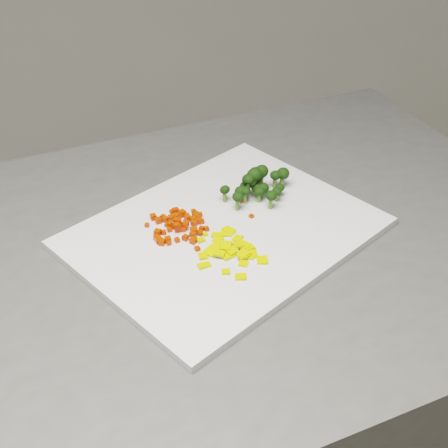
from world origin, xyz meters
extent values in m
cube|color=#4A4A47|center=(-0.04, 0.39, 0.45)|extent=(1.14, 0.90, 0.90)
cube|color=silver|center=(-0.03, 0.40, 0.91)|extent=(0.52, 0.49, 0.01)
cube|color=#C12102|center=(-0.09, 0.42, 0.91)|extent=(0.01, 0.01, 0.01)
cube|color=#C12102|center=(-0.08, 0.38, 0.92)|extent=(0.01, 0.01, 0.01)
cube|color=#C12102|center=(-0.10, 0.44, 0.92)|extent=(0.01, 0.01, 0.01)
cube|color=#C12102|center=(-0.13, 0.40, 0.91)|extent=(0.01, 0.01, 0.01)
cube|color=#C12102|center=(-0.10, 0.39, 0.91)|extent=(0.01, 0.01, 0.01)
cube|color=#C12102|center=(-0.07, 0.44, 0.91)|extent=(0.01, 0.01, 0.01)
cube|color=#C12102|center=(-0.07, 0.42, 0.92)|extent=(0.01, 0.01, 0.01)
cube|color=#C12102|center=(-0.06, 0.44, 0.91)|extent=(0.01, 0.01, 0.01)
cube|color=#C12102|center=(-0.11, 0.41, 0.91)|extent=(0.01, 0.01, 0.01)
cube|color=#C12102|center=(-0.08, 0.45, 0.91)|extent=(0.01, 0.01, 0.01)
cube|color=#C12102|center=(-0.14, 0.43, 0.91)|extent=(0.01, 0.01, 0.01)
cube|color=#C12102|center=(-0.09, 0.42, 0.92)|extent=(0.01, 0.01, 0.01)
cube|color=#C12102|center=(-0.08, 0.44, 0.92)|extent=(0.01, 0.01, 0.01)
cube|color=#C12102|center=(-0.11, 0.45, 0.91)|extent=(0.01, 0.01, 0.01)
cube|color=#C12102|center=(-0.12, 0.39, 0.92)|extent=(0.01, 0.01, 0.01)
cube|color=#C12102|center=(-0.09, 0.45, 0.91)|extent=(0.01, 0.01, 0.01)
cube|color=#C12102|center=(-0.06, 0.45, 0.91)|extent=(0.01, 0.01, 0.01)
cube|color=#C12102|center=(-0.13, 0.41, 0.92)|extent=(0.01, 0.01, 0.01)
cube|color=#C12102|center=(-0.11, 0.44, 0.91)|extent=(0.01, 0.01, 0.01)
cube|color=#C12102|center=(-0.12, 0.39, 0.92)|extent=(0.01, 0.01, 0.01)
cube|color=#C12102|center=(-0.09, 0.46, 0.91)|extent=(0.01, 0.01, 0.01)
cube|color=#C12102|center=(-0.09, 0.41, 0.91)|extent=(0.01, 0.01, 0.01)
cube|color=#C12102|center=(-0.08, 0.39, 0.91)|extent=(0.01, 0.01, 0.01)
cube|color=#C12102|center=(-0.12, 0.39, 0.92)|extent=(0.01, 0.01, 0.01)
cube|color=#C12102|center=(-0.08, 0.45, 0.92)|extent=(0.01, 0.01, 0.01)
cube|color=#C12102|center=(-0.06, 0.41, 0.91)|extent=(0.01, 0.01, 0.01)
cube|color=#C12102|center=(-0.08, 0.44, 0.91)|extent=(0.01, 0.01, 0.01)
cube|color=#C12102|center=(-0.09, 0.46, 0.92)|extent=(0.01, 0.01, 0.01)
cube|color=#C12102|center=(-0.09, 0.44, 0.92)|extent=(0.01, 0.01, 0.01)
cube|color=#C12102|center=(-0.12, 0.41, 0.91)|extent=(0.01, 0.01, 0.01)
cube|color=#C12102|center=(-0.11, 0.42, 0.92)|extent=(0.01, 0.01, 0.01)
cube|color=#C12102|center=(-0.07, 0.43, 0.92)|extent=(0.01, 0.01, 0.01)
cube|color=#C12102|center=(-0.11, 0.38, 0.91)|extent=(0.01, 0.01, 0.01)
cube|color=#C12102|center=(-0.06, 0.43, 0.91)|extent=(0.01, 0.01, 0.01)
cube|color=#C12102|center=(-0.06, 0.44, 0.91)|extent=(0.01, 0.01, 0.01)
cube|color=#C12102|center=(-0.06, 0.42, 0.91)|extent=(0.01, 0.01, 0.01)
cube|color=#C12102|center=(-0.12, 0.44, 0.92)|extent=(0.01, 0.01, 0.01)
cube|color=#C12102|center=(-0.10, 0.41, 0.92)|extent=(0.01, 0.01, 0.01)
cube|color=#C12102|center=(-0.11, 0.39, 0.92)|extent=(0.01, 0.01, 0.01)
cube|color=#C12102|center=(-0.13, 0.45, 0.92)|extent=(0.01, 0.01, 0.01)
cube|color=#C12102|center=(-0.06, 0.42, 0.91)|extent=(0.01, 0.01, 0.01)
cube|color=#C12102|center=(-0.10, 0.41, 0.92)|extent=(0.01, 0.01, 0.01)
cube|color=#C12102|center=(-0.05, 0.40, 0.91)|extent=(0.01, 0.01, 0.01)
cube|color=#C12102|center=(-0.09, 0.43, 0.91)|extent=(0.01, 0.01, 0.01)
cube|color=#C12102|center=(-0.08, 0.45, 0.91)|extent=(0.01, 0.01, 0.01)
cube|color=#C12102|center=(-0.10, 0.42, 0.91)|extent=(0.01, 0.01, 0.01)
cube|color=#C12102|center=(-0.07, 0.40, 0.92)|extent=(0.01, 0.01, 0.01)
cube|color=#C12102|center=(-0.09, 0.39, 0.91)|extent=(0.01, 0.01, 0.01)
cube|color=#C12102|center=(-0.09, 0.42, 0.91)|extent=(0.01, 0.01, 0.01)
cube|color=#C12102|center=(-0.08, 0.39, 0.91)|extent=(0.01, 0.01, 0.01)
cube|color=#C12102|center=(-0.07, 0.40, 0.91)|extent=(0.01, 0.01, 0.01)
cube|color=#C12102|center=(-0.08, 0.41, 0.92)|extent=(0.01, 0.01, 0.01)
cube|color=#C12102|center=(-0.13, 0.39, 0.92)|extent=(0.01, 0.01, 0.01)
cube|color=#C12102|center=(-0.07, 0.45, 0.91)|extent=(0.01, 0.01, 0.01)
cube|color=#C12102|center=(-0.07, 0.40, 0.91)|extent=(0.01, 0.01, 0.01)
cube|color=#C12102|center=(-0.06, 0.44, 0.91)|extent=(0.01, 0.01, 0.01)
cube|color=#C12102|center=(-0.10, 0.42, 0.92)|extent=(0.01, 0.01, 0.01)
cube|color=#C12102|center=(-0.10, 0.44, 0.91)|extent=(0.01, 0.01, 0.01)
cube|color=#C12102|center=(-0.07, 0.40, 0.92)|extent=(0.01, 0.01, 0.01)
cube|color=#C12102|center=(-0.10, 0.46, 0.91)|extent=(0.01, 0.01, 0.01)
cube|color=#D6C60B|center=(-0.05, 0.34, 0.92)|extent=(0.02, 0.02, 0.01)
cube|color=#D6C60B|center=(-0.07, 0.35, 0.91)|extent=(0.01, 0.01, 0.01)
cube|color=#D6C60B|center=(-0.03, 0.29, 0.91)|extent=(0.02, 0.02, 0.01)
cube|color=#D6C60B|center=(-0.02, 0.33, 0.92)|extent=(0.01, 0.02, 0.01)
cube|color=#D6C60B|center=(0.00, 0.34, 0.91)|extent=(0.02, 0.02, 0.01)
cube|color=#D6C60B|center=(-0.02, 0.37, 0.91)|extent=(0.02, 0.02, 0.01)
cube|color=#D6C60B|center=(-0.02, 0.36, 0.92)|extent=(0.02, 0.02, 0.01)
cube|color=#D6C60B|center=(-0.04, 0.34, 0.91)|extent=(0.02, 0.02, 0.01)
cube|color=#D6C60B|center=(-0.02, 0.39, 0.91)|extent=(0.02, 0.02, 0.01)
cube|color=#D6C60B|center=(-0.04, 0.39, 0.91)|extent=(0.02, 0.02, 0.00)
cube|color=#D6C60B|center=(-0.02, 0.33, 0.92)|extent=(0.02, 0.02, 0.01)
cube|color=#D6C60B|center=(-0.02, 0.32, 0.91)|extent=(0.02, 0.02, 0.01)
cube|color=#D6C60B|center=(-0.07, 0.33, 0.91)|extent=(0.02, 0.01, 0.01)
cube|color=#D6C60B|center=(-0.03, 0.34, 0.91)|extent=(0.02, 0.02, 0.01)
cube|color=#D6C60B|center=(-0.07, 0.38, 0.91)|extent=(0.01, 0.01, 0.01)
cube|color=#D6C60B|center=(-0.04, 0.34, 0.91)|extent=(0.02, 0.02, 0.00)
cube|color=#D6C60B|center=(-0.02, 0.39, 0.91)|extent=(0.02, 0.02, 0.01)
cube|color=#D6C60B|center=(-0.05, 0.37, 0.91)|extent=(0.01, 0.02, 0.01)
cube|color=#D6C60B|center=(-0.01, 0.35, 0.91)|extent=(0.01, 0.02, 0.01)
cube|color=#D6C60B|center=(0.00, 0.35, 0.91)|extent=(0.02, 0.02, 0.00)
cube|color=#D6C60B|center=(-0.01, 0.33, 0.92)|extent=(0.02, 0.02, 0.00)
cube|color=#D6C60B|center=(-0.01, 0.33, 0.91)|extent=(0.02, 0.02, 0.00)
cube|color=#D6C60B|center=(-0.04, 0.38, 0.91)|extent=(0.02, 0.02, 0.01)
cube|color=#D6C60B|center=(-0.03, 0.39, 0.91)|extent=(0.02, 0.02, 0.00)
cube|color=#D6C60B|center=(-0.05, 0.36, 0.91)|extent=(0.02, 0.02, 0.01)
cube|color=#D6C60B|center=(-0.04, 0.35, 0.92)|extent=(0.02, 0.02, 0.01)
cube|color=#D6C60B|center=(-0.03, 0.34, 0.92)|extent=(0.02, 0.02, 0.01)
cube|color=#D6C60B|center=(0.01, 0.32, 0.91)|extent=(0.02, 0.02, 0.01)
cube|color=#D6C60B|center=(-0.06, 0.35, 0.91)|extent=(0.02, 0.02, 0.01)
cube|color=#D6C60B|center=(-0.01, 0.36, 0.91)|extent=(0.02, 0.02, 0.01)
cube|color=#D6C60B|center=(-0.05, 0.31, 0.91)|extent=(0.01, 0.01, 0.01)
cube|color=black|center=(-0.05, 0.34, 0.91)|extent=(0.01, 0.01, 0.00)
cube|color=#C12102|center=(-0.11, 0.43, 0.91)|extent=(0.01, 0.01, 0.01)
cube|color=#C12102|center=(0.02, 0.42, 0.91)|extent=(0.01, 0.01, 0.00)
cube|color=#C12102|center=(-0.08, 0.36, 0.91)|extent=(0.01, 0.01, 0.01)
cube|color=#D6C60B|center=(-0.06, 0.39, 0.91)|extent=(0.01, 0.01, 0.00)
cube|color=#C12102|center=(0.01, 0.46, 0.91)|extent=(0.01, 0.01, 0.00)
cube|color=#D6C60B|center=(-0.01, 0.35, 0.91)|extent=(0.01, 0.01, 0.00)
cube|color=#C12102|center=(-0.09, 0.39, 0.91)|extent=(0.01, 0.01, 0.00)
camera|label=1|loc=(-0.19, -0.31, 1.46)|focal=50.00mm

